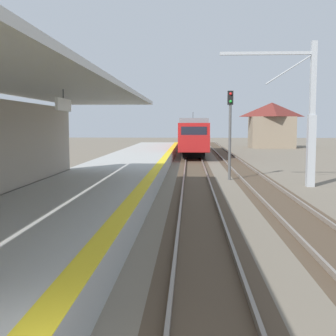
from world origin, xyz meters
name	(u,v)px	position (x,y,z in m)	size (l,w,h in m)	color
station_platform	(101,186)	(-2.50, 16.00, 0.45)	(5.00, 80.00, 0.91)	#A8A8A3
track_pair_nearest_platform	(197,184)	(1.90, 20.00, 0.05)	(2.34, 120.00, 0.16)	#4C3D2D
track_pair_middle	(260,185)	(5.30, 20.00, 0.05)	(2.34, 120.00, 0.16)	#4C3D2D
approaching_train	(193,135)	(1.90, 45.07, 2.18)	(2.93, 19.60, 4.76)	maroon
rail_signal_post	(230,126)	(3.87, 22.42, 3.19)	(0.32, 0.34, 5.20)	#4C4C4C
catenary_pylon_far_side	(306,118)	(7.55, 19.72, 3.60)	(5.00, 0.40, 7.50)	#9EA3A8
distant_trackside_house	(272,124)	(13.15, 60.06, 3.34)	(6.60, 5.28, 6.40)	#7F705B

